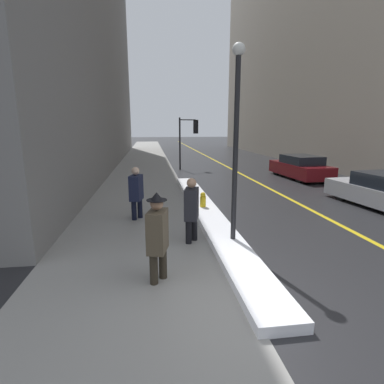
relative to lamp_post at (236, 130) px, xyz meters
name	(u,v)px	position (x,y,z in m)	size (l,w,h in m)	color
ground_plane	(250,305)	(-0.40, -2.48, -2.79)	(160.00, 160.00, 0.00)	#232326
sidewalk_slab	(143,172)	(-2.40, 12.52, -2.79)	(4.00, 80.00, 0.01)	gray
road_centre_stripe	(234,170)	(3.60, 12.52, -2.79)	(0.16, 80.00, 0.00)	gold
snow_bank_curb	(206,212)	(-0.15, 2.75, -2.70)	(0.82, 12.08, 0.19)	white
building_facade_left	(68,13)	(-7.40, 17.52, 7.86)	(6.00, 36.00, 21.30)	slate
building_facade_right	(319,8)	(12.60, 19.52, 9.87)	(6.00, 36.00, 25.32)	gray
lamp_post	(236,130)	(0.00, 0.00, 0.00)	(0.28, 0.28, 4.63)	black
traffic_light_near	(190,132)	(0.76, 13.60, -0.30)	(1.31, 0.38, 3.45)	black
pedestrian_in_glasses	(158,234)	(-1.86, -1.48, -1.85)	(0.44, 0.59, 1.73)	#2A241B
pedestrian_nearside	(192,207)	(-0.97, 0.38, -1.88)	(0.44, 0.59, 1.65)	black
pedestrian_trailing	(136,191)	(-2.41, 2.53, -1.87)	(0.44, 0.60, 1.66)	black
parked_car_maroon	(300,167)	(6.41, 9.03, -2.17)	(2.00, 4.26, 1.29)	#600F14
fire_hydrant	(203,202)	(-0.21, 3.02, -2.45)	(0.20, 0.20, 0.70)	gold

